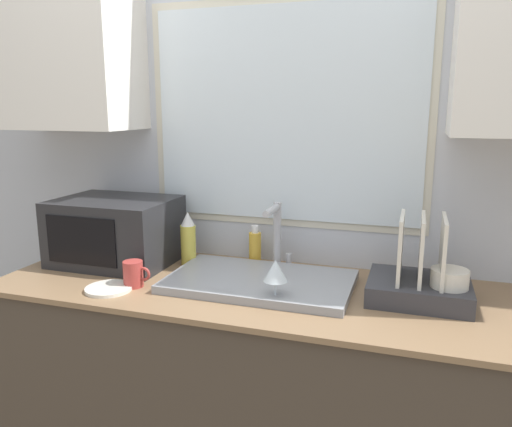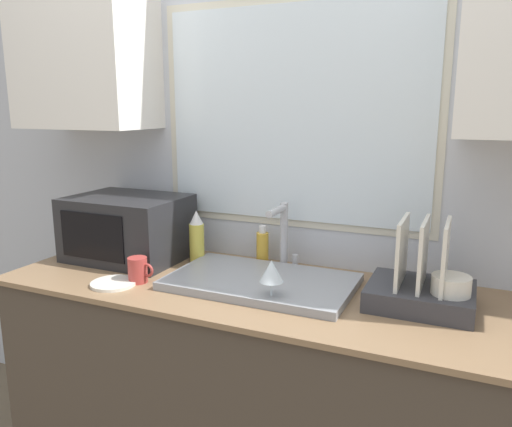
% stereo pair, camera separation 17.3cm
% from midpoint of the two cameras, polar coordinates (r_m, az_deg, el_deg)
% --- Properties ---
extents(countertop, '(1.97, 0.68, 0.88)m').
position_cam_midpoint_polar(countertop, '(2.03, 3.14, -20.12)').
color(countertop, '#42382D').
rests_on(countertop, ground_plane).
extents(wall_back, '(6.00, 0.38, 2.60)m').
position_cam_midpoint_polar(wall_back, '(2.02, 6.67, 8.29)').
color(wall_back, silver).
rests_on(wall_back, ground_plane).
extents(sink_basin, '(0.67, 0.40, 0.03)m').
position_cam_midpoint_polar(sink_basin, '(1.84, 3.30, -7.82)').
color(sink_basin, gray).
rests_on(sink_basin, countertop).
extents(faucet, '(0.08, 0.18, 0.27)m').
position_cam_midpoint_polar(faucet, '(1.99, 5.58, -2.03)').
color(faucet, '#B7B7BC').
rests_on(faucet, countertop).
extents(microwave, '(0.48, 0.37, 0.27)m').
position_cam_midpoint_polar(microwave, '(2.19, -12.27, -1.61)').
color(microwave, '#232326').
rests_on(microwave, countertop).
extents(dish_rack, '(0.34, 0.28, 0.29)m').
position_cam_midpoint_polar(dish_rack, '(1.76, 21.34, -7.87)').
color(dish_rack, '#333338').
rests_on(dish_rack, countertop).
extents(spray_bottle, '(0.06, 0.06, 0.22)m').
position_cam_midpoint_polar(spray_bottle, '(2.09, -4.45, -2.77)').
color(spray_bottle, '#D8CC4C').
rests_on(spray_bottle, countertop).
extents(soap_bottle, '(0.05, 0.05, 0.16)m').
position_cam_midpoint_polar(soap_bottle, '(2.07, 3.14, -3.89)').
color(soap_bottle, gold).
rests_on(soap_bottle, countertop).
extents(mug_near_sink, '(0.11, 0.07, 0.10)m').
position_cam_midpoint_polar(mug_near_sink, '(1.90, -10.79, -6.40)').
color(mug_near_sink, '#A53833').
rests_on(mug_near_sink, countertop).
extents(wine_glass, '(0.08, 0.08, 0.15)m').
position_cam_midpoint_polar(wine_glass, '(1.65, 4.80, -6.79)').
color(wine_glass, silver).
rests_on(wine_glass, countertop).
extents(small_plate, '(0.17, 0.17, 0.01)m').
position_cam_midpoint_polar(small_plate, '(1.90, -13.49, -7.82)').
color(small_plate, silver).
rests_on(small_plate, countertop).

